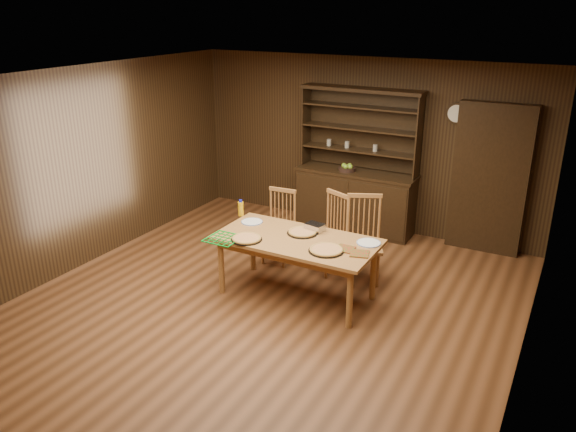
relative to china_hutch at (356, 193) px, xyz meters
The scene contains 20 objects.
floor 2.82m from the china_hutch, 89.99° to the right, with size 6.00×6.00×0.00m, color brown.
room_shell 2.92m from the china_hutch, 89.99° to the right, with size 6.00×6.00×6.00m.
china_hutch is the anchor object (origin of this frame).
doorway 1.96m from the china_hutch, ahead, with size 1.00×0.18×2.10m, color black.
wall_clock 1.89m from the china_hutch, ahead, with size 0.30×0.05×0.30m.
dining_table 2.35m from the china_hutch, 85.22° to the right, with size 1.90×0.95×0.75m.
chair_left 1.61m from the china_hutch, 107.16° to the right, with size 0.44×0.42×1.01m.
chair_center 1.49m from the china_hutch, 79.99° to the right, with size 0.56×0.55×1.06m.
chair_right 1.68m from the china_hutch, 64.71° to the right, with size 0.59×0.58×1.11m.
pizza_left 2.67m from the china_hutch, 96.33° to the right, with size 0.36×0.36×0.04m.
pizza_right 2.59m from the china_hutch, 75.41° to the right, with size 0.40×0.40×0.04m.
pizza_center 2.19m from the china_hutch, 85.10° to the right, with size 0.37×0.37×0.04m.
cooling_rack 2.82m from the china_hutch, 101.20° to the right, with size 0.36×0.36×0.02m, color #0B9825, non-canonical shape.
plate_left 2.22m from the china_hutch, 103.91° to the right, with size 0.27×0.27×0.02m.
plate_right 2.31m from the china_hutch, 64.55° to the right, with size 0.28×0.28×0.02m.
foil_dish 2.05m from the china_hutch, 82.08° to the right, with size 0.22×0.16×0.09m, color silver.
juice_bottle 2.17m from the china_hutch, 111.39° to the right, with size 0.07×0.07×0.21m.
pot_holder_a 2.61m from the china_hutch, 67.27° to the right, with size 0.20×0.20×0.02m, color #B01414.
pot_holder_b 2.50m from the china_hutch, 71.00° to the right, with size 0.20×0.20×0.01m, color #B01414.
fruit_bowl 0.42m from the china_hutch, 152.42° to the right, with size 0.26×0.26×0.12m.
Camera 1 is at (2.97, -4.93, 3.32)m, focal length 35.00 mm.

